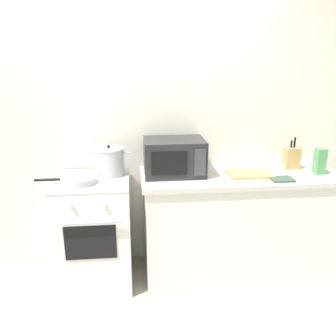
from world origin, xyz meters
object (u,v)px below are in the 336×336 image
pasta_box (320,161)px  knife_block (291,158)px  stock_pot (109,161)px  microwave (174,157)px  cutting_board (249,174)px  oven_mitt (282,179)px  stove (95,231)px  frying_pan (78,180)px

pasta_box → knife_block: bearing=134.8°
stock_pot → microwave: 0.54m
cutting_board → oven_mitt: size_ratio=2.00×
stock_pot → cutting_board: 1.18m
cutting_board → stove: bearing=-180.0°
stock_pot → oven_mitt: (1.38, -0.28, -0.11)m
cutting_board → frying_pan: bearing=-177.2°
microwave → oven_mitt: bearing=-15.7°
pasta_box → frying_pan: bearing=-178.9°
frying_pan → oven_mitt: 1.63m
microwave → knife_block: (1.05, 0.06, -0.05)m
stove → frying_pan: 0.50m
stove → stock_pot: bearing=40.6°
microwave → knife_block: 1.06m
oven_mitt → frying_pan: bearing=176.8°
oven_mitt → stove: bearing=174.1°
stock_pot → frying_pan: (-0.24, -0.19, -0.09)m
knife_block → frying_pan: bearing=-173.5°
frying_pan → oven_mitt: frying_pan is taller
stove → knife_block: (1.73, 0.14, 0.56)m
microwave → cutting_board: (0.63, -0.08, -0.14)m
frying_pan → pasta_box: 2.00m
stove → pasta_box: (1.90, -0.03, 0.57)m
stove → knife_block: knife_block is taller
oven_mitt → pasta_box: bearing=19.1°
pasta_box → microwave: bearing=174.9°
pasta_box → stove: bearing=179.1°
oven_mitt → stock_pot: bearing=168.6°
microwave → stock_pot: bearing=175.6°
stock_pot → microwave: size_ratio=0.67×
cutting_board → pasta_box: 0.60m
frying_pan → knife_block: (1.83, 0.21, 0.07)m
stock_pot → knife_block: bearing=0.7°
frying_pan → knife_block: bearing=6.5°
stock_pot → frying_pan: 0.32m
stove → oven_mitt: (1.53, -0.16, 0.47)m
microwave → knife_block: size_ratio=1.78×
cutting_board → stock_pot: bearing=174.1°
microwave → stove: bearing=-173.4°
microwave → knife_block: bearing=3.4°
knife_block → cutting_board: bearing=-161.7°
oven_mitt → microwave: bearing=164.3°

